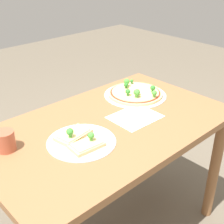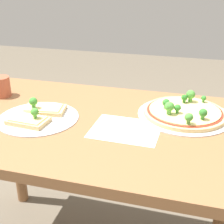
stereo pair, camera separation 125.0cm
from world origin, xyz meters
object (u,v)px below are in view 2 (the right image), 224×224
(pizza_tray_slice, at_px, (37,115))
(drinking_cup, at_px, (1,87))
(pizza_tray_whole, at_px, (184,112))
(dining_table, at_px, (91,145))

(pizza_tray_slice, bearing_deg, drinking_cup, 147.72)
(pizza_tray_whole, distance_m, pizza_tray_slice, 0.56)
(pizza_tray_whole, bearing_deg, drinking_cup, -179.52)
(drinking_cup, bearing_deg, pizza_tray_slice, -32.28)
(drinking_cup, bearing_deg, pizza_tray_whole, 0.48)
(dining_table, distance_m, pizza_tray_slice, 0.23)
(pizza_tray_whole, xyz_separation_m, drinking_cup, (-0.79, -0.01, 0.03))
(pizza_tray_whole, height_order, pizza_tray_slice, pizza_tray_whole)
(dining_table, height_order, pizza_tray_slice, pizza_tray_slice)
(pizza_tray_slice, bearing_deg, dining_table, 10.24)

